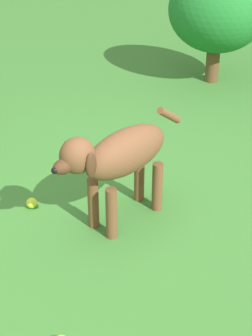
% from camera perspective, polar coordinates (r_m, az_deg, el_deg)
% --- Properties ---
extents(ground, '(14.00, 14.00, 0.00)m').
position_cam_1_polar(ground, '(3.18, -5.38, -6.19)').
color(ground, '#38722D').
extents(dog, '(0.42, 0.94, 0.66)m').
position_cam_1_polar(dog, '(2.98, -0.77, 1.19)').
color(dog, brown).
rests_on(dog, ground).
extents(tennis_ball_1, '(0.07, 0.07, 0.07)m').
position_cam_1_polar(tennis_ball_1, '(3.36, -9.87, -3.64)').
color(tennis_ball_1, '#C5DB34').
rests_on(tennis_ball_1, ground).
extents(shrub_far, '(0.87, 0.78, 1.03)m').
position_cam_1_polar(shrub_far, '(5.02, 9.53, 15.96)').
color(shrub_far, brown).
rests_on(shrub_far, ground).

